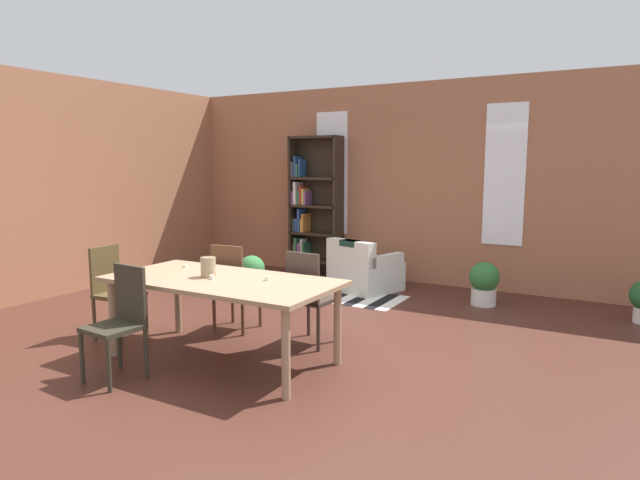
% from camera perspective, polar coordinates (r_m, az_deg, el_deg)
% --- Properties ---
extents(ground_plane, '(10.03, 10.03, 0.00)m').
position_cam_1_polar(ground_plane, '(5.51, -3.79, -11.10)').
color(ground_plane, '#48261D').
extents(back_wall_brick, '(8.72, 0.12, 2.98)m').
position_cam_1_polar(back_wall_brick, '(8.41, 9.63, 5.79)').
color(back_wall_brick, '#A36547').
rests_on(back_wall_brick, ground).
extents(left_wall_brick, '(0.12, 8.00, 2.98)m').
position_cam_1_polar(left_wall_brick, '(8.07, -27.93, 4.88)').
color(left_wall_brick, '#A36547').
rests_on(left_wall_brick, ground).
extents(window_pane_0, '(0.55, 0.02, 1.94)m').
position_cam_1_polar(window_pane_0, '(8.90, 1.24, 6.97)').
color(window_pane_0, white).
extents(window_pane_1, '(0.55, 0.02, 1.94)m').
position_cam_1_polar(window_pane_1, '(7.98, 18.68, 6.44)').
color(window_pane_1, white).
extents(dining_table, '(2.13, 1.05, 0.77)m').
position_cam_1_polar(dining_table, '(5.06, -10.19, -4.78)').
color(dining_table, '#9C7A5B').
rests_on(dining_table, ground).
extents(vase_on_table, '(0.14, 0.14, 0.18)m').
position_cam_1_polar(vase_on_table, '(5.12, -11.57, -2.78)').
color(vase_on_table, '#998466').
rests_on(vase_on_table, dining_table).
extents(tealight_candle_0, '(0.04, 0.04, 0.04)m').
position_cam_1_polar(tealight_candle_0, '(5.02, -11.22, -3.83)').
color(tealight_candle_0, silver).
rests_on(tealight_candle_0, dining_table).
extents(tealight_candle_1, '(0.04, 0.04, 0.04)m').
position_cam_1_polar(tealight_candle_1, '(4.90, -5.54, -4.02)').
color(tealight_candle_1, silver).
rests_on(tealight_candle_1, dining_table).
extents(tealight_candle_2, '(0.04, 0.04, 0.03)m').
position_cam_1_polar(tealight_candle_2, '(5.64, -13.87, -2.65)').
color(tealight_candle_2, silver).
rests_on(tealight_candle_2, dining_table).
extents(dining_chair_head_left, '(0.43, 0.43, 0.95)m').
position_cam_1_polar(dining_chair_head_left, '(6.10, -20.68, -4.72)').
color(dining_chair_head_left, '#4B3C21').
rests_on(dining_chair_head_left, ground).
extents(dining_chair_far_left, '(0.44, 0.44, 0.95)m').
position_cam_1_polar(dining_chair_far_left, '(5.96, -9.04, -4.59)').
color(dining_chair_far_left, '#513320').
rests_on(dining_chair_far_left, ground).
extents(dining_chair_near_left, '(0.43, 0.43, 0.95)m').
position_cam_1_polar(dining_chair_near_left, '(4.91, -20.10, -7.70)').
color(dining_chair_near_left, '#2F2C20').
rests_on(dining_chair_near_left, ground).
extents(dining_chair_far_right, '(0.42, 0.42, 0.95)m').
position_cam_1_polar(dining_chair_far_right, '(5.43, -1.15, -5.73)').
color(dining_chair_far_right, '#382C24').
rests_on(dining_chair_far_right, ground).
extents(bookshelf_tall, '(0.87, 0.31, 2.23)m').
position_cam_1_polar(bookshelf_tall, '(8.90, -0.80, 3.49)').
color(bookshelf_tall, '#2D2319').
rests_on(bookshelf_tall, ground).
extents(armchair_white, '(1.00, 1.00, 0.75)m').
position_cam_1_polar(armchair_white, '(7.81, 4.58, -3.27)').
color(armchair_white, silver).
rests_on(armchair_white, ground).
extents(potted_plant_by_shelf, '(0.38, 0.38, 0.56)m').
position_cam_1_polar(potted_plant_by_shelf, '(7.30, 16.72, -4.24)').
color(potted_plant_by_shelf, silver).
rests_on(potted_plant_by_shelf, ground).
extents(potted_plant_window, '(0.37, 0.37, 0.51)m').
position_cam_1_polar(potted_plant_window, '(7.79, -7.13, -3.34)').
color(potted_plant_window, '#9E6042').
rests_on(potted_plant_window, ground).
extents(striped_rug, '(1.25, 0.86, 0.01)m').
position_cam_1_polar(striped_rug, '(7.43, 3.70, -6.01)').
color(striped_rug, black).
rests_on(striped_rug, ground).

